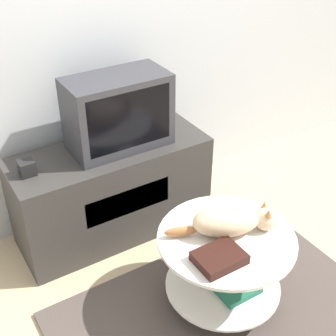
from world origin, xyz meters
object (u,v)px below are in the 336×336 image
at_px(speaker, 27,168).
at_px(dvd_box, 219,258).
at_px(tv, 118,112).
at_px(cat, 231,220).

bearing_deg(speaker, dvd_box, -59.51).
distance_m(tv, dvd_box, 1.02).
bearing_deg(tv, cat, -78.20).
distance_m(tv, cat, 0.89).
bearing_deg(speaker, tv, 1.84).
distance_m(speaker, cat, 1.10).
bearing_deg(speaker, cat, -48.01).
relative_size(dvd_box, cat, 0.42).
relative_size(speaker, cat, 0.15).
xyz_separation_m(tv, cat, (0.17, -0.83, -0.28)).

